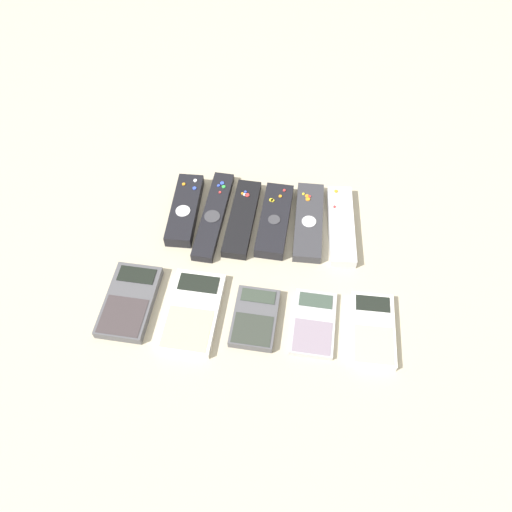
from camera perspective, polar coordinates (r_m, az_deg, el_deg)
name	(u,v)px	position (r m, az deg, el deg)	size (l,w,h in m)	color
ground_plane	(254,273)	(0.92, -0.22, -2.01)	(3.00, 3.00, 0.00)	#B2A88E
remote_0	(185,209)	(1.00, -8.12, 5.29)	(0.06, 0.17, 0.03)	black
remote_1	(214,215)	(0.99, -4.86, 4.67)	(0.05, 0.22, 0.02)	black
remote_2	(242,218)	(0.98, -1.60, 4.36)	(0.05, 0.19, 0.02)	black
remote_3	(275,220)	(0.98, 2.13, 4.13)	(0.06, 0.17, 0.03)	black
remote_4	(309,221)	(0.98, 6.04, 3.96)	(0.06, 0.19, 0.02)	#333338
remote_5	(341,225)	(0.98, 9.71, 3.47)	(0.06, 0.19, 0.02)	silver
calculator_0	(130,301)	(0.90, -14.25, -5.04)	(0.09, 0.15, 0.02)	#4C4C51
calculator_1	(192,312)	(0.87, -7.28, -6.33)	(0.09, 0.16, 0.02)	silver
calculator_2	(255,318)	(0.86, -0.13, -7.08)	(0.08, 0.12, 0.02)	#4C4C51
calculator_3	(313,323)	(0.87, 6.59, -7.61)	(0.08, 0.12, 0.01)	#B2B2B7
calculator_4	(373,330)	(0.87, 13.19, -8.19)	(0.07, 0.14, 0.02)	silver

